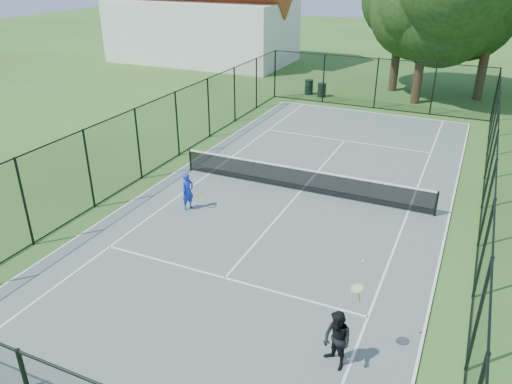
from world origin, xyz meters
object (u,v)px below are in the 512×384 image
at_px(tennis_net, 301,179).
at_px(player_black, 337,340).
at_px(trash_bin_left, 309,87).
at_px(trash_bin_right, 322,90).
at_px(player_blue, 188,191).

height_order(tennis_net, player_black, player_black).
bearing_deg(trash_bin_left, tennis_net, -72.14).
bearing_deg(trash_bin_right, player_black, -71.62).
relative_size(tennis_net, player_blue, 7.28).
bearing_deg(player_blue, tennis_net, 44.11).
bearing_deg(trash_bin_left, trash_bin_right, -15.36).
bearing_deg(tennis_net, trash_bin_right, 104.58).
distance_m(player_blue, player_black, 8.75).
height_order(tennis_net, trash_bin_left, tennis_net).
relative_size(tennis_net, trash_bin_right, 11.43).
distance_m(tennis_net, trash_bin_right, 14.82).
relative_size(trash_bin_left, player_blue, 0.69).
relative_size(trash_bin_right, player_black, 0.34).
relative_size(trash_bin_left, player_black, 0.37).
bearing_deg(player_black, player_blue, 143.21).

